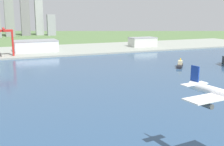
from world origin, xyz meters
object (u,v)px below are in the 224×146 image
at_px(tugboat_small, 180,65).
at_px(warehouse_annex, 143,42).
at_px(port_crane_red, 4,36).
at_px(warehouse_main, 36,46).

bearing_deg(tugboat_small, warehouse_annex, 75.06).
distance_m(port_crane_red, warehouse_main, 64.45).
height_order(tugboat_small, warehouse_main, warehouse_main).
distance_m(port_crane_red, warehouse_annex, 238.46).
xyz_separation_m(warehouse_main, warehouse_annex, (187.66, -5.40, -0.50)).
bearing_deg(warehouse_main, port_crane_red, -140.87).
height_order(tugboat_small, warehouse_annex, warehouse_annex).
height_order(warehouse_main, warehouse_annex, warehouse_main).
xyz_separation_m(tugboat_small, warehouse_annex, (49.26, 184.56, 7.89)).
bearing_deg(port_crane_red, warehouse_main, 39.13).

